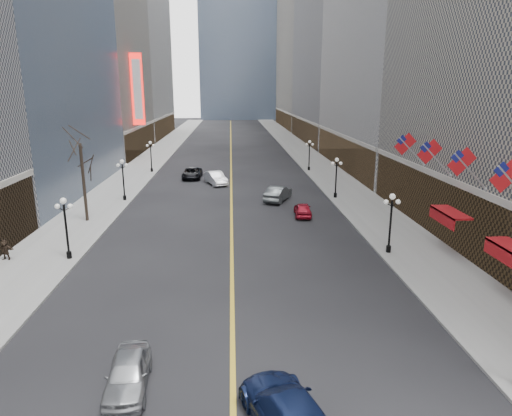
{
  "coord_description": "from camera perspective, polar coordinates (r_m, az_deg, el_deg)",
  "views": [
    {
      "loc": [
        0.06,
        -1.83,
        12.05
      ],
      "look_at": [
        1.31,
        21.09,
        6.06
      ],
      "focal_mm": 32.0,
      "sensor_mm": 36.0,
      "label": 1
    }
  ],
  "objects": [
    {
      "name": "theatre_marquee",
      "position": [
        83.37,
        -14.6,
        14.15
      ],
      "size": [
        2.0,
        0.55,
        12.0
      ],
      "color": "red",
      "rests_on": "ground"
    },
    {
      "name": "bldg_west_c",
      "position": [
        94.66,
        -23.23,
        21.51
      ],
      "size": [
        26.6,
        30.6,
        50.8
      ],
      "color": "gray",
      "rests_on": "ground"
    },
    {
      "name": "streetlamp_east_3",
      "position": [
        69.44,
        6.69,
        6.96
      ],
      "size": [
        1.26,
        0.44,
        4.52
      ],
      "color": "black",
      "rests_on": "sidewalk_east"
    },
    {
      "name": "tree_west_far",
      "position": [
        44.36,
        -21.02,
        6.14
      ],
      "size": [
        3.6,
        3.6,
        7.92
      ],
      "color": "#2D231C",
      "rests_on": "sidewalk_west"
    },
    {
      "name": "bldg_east_d",
      "position": [
        154.94,
        8.61,
        21.57
      ],
      "size": [
        26.6,
        46.6,
        62.8
      ],
      "color": "gray",
      "rests_on": "ground"
    },
    {
      "name": "ped_west_far",
      "position": [
        37.46,
        -28.86,
        -4.55
      ],
      "size": [
        1.46,
        0.58,
        1.53
      ],
      "primitive_type": "imported",
      "rotation": [
        0.0,
        0.0,
        -0.12
      ],
      "color": "#2D2219",
      "rests_on": "sidewalk_west"
    },
    {
      "name": "car_sb_near",
      "position": [
        17.88,
        4.17,
        -24.26
      ],
      "size": [
        3.98,
        6.22,
        1.68
      ],
      "primitive_type": "imported",
      "rotation": [
        0.0,
        0.0,
        3.45
      ],
      "color": "#111D43",
      "rests_on": "ground"
    },
    {
      "name": "flag_5",
      "position": [
        41.99,
        18.35,
        7.38
      ],
      "size": [
        2.87,
        0.12,
        2.87
      ],
      "color": "#B2B2B7",
      "rests_on": "ground"
    },
    {
      "name": "flag_4",
      "position": [
        37.41,
        21.1,
        6.35
      ],
      "size": [
        2.87,
        0.12,
        2.87
      ],
      "color": "#B2B2B7",
      "rests_on": "ground"
    },
    {
      "name": "streetlamp_west_2",
      "position": [
        52.03,
        -16.29,
        3.92
      ],
      "size": [
        1.26,
        0.44,
        4.52
      ],
      "color": "black",
      "rests_on": "sidewalk_west"
    },
    {
      "name": "streetlamp_east_2",
      "position": [
        52.01,
        10.0,
        4.28
      ],
      "size": [
        1.26,
        0.44,
        4.52
      ],
      "color": "black",
      "rests_on": "sidewalk_east"
    },
    {
      "name": "bldg_east_c",
      "position": [
        112.53,
        13.1,
        20.47
      ],
      "size": [
        26.6,
        40.6,
        48.8
      ],
      "color": "gray",
      "rests_on": "ground"
    },
    {
      "name": "car_nb_mid",
      "position": [
        59.77,
        -5.05,
        3.76
      ],
      "size": [
        3.41,
        5.34,
        1.66
      ],
      "primitive_type": "imported",
      "rotation": [
        0.0,
        0.0,
        0.36
      ],
      "color": "white",
      "rests_on": "ground"
    },
    {
      "name": "streetlamp_west_3",
      "position": [
        69.47,
        -13.02,
        6.69
      ],
      "size": [
        1.26,
        0.44,
        4.52
      ],
      "color": "black",
      "rests_on": "sidewalk_west"
    },
    {
      "name": "flag_2",
      "position": [
        28.69,
        29.1,
        3.22
      ],
      "size": [
        2.87,
        0.12,
        2.87
      ],
      "color": "#B2B2B7",
      "rests_on": "ground"
    },
    {
      "name": "awning_c",
      "position": [
        36.76,
        22.87,
        -0.67
      ],
      "size": [
        1.4,
        4.0,
        0.93
      ],
      "color": "maroon",
      "rests_on": "ground"
    },
    {
      "name": "flag_3",
      "position": [
        32.96,
        24.58,
        5.0
      ],
      "size": [
        2.87,
        0.12,
        2.87
      ],
      "color": "#B2B2B7",
      "rests_on": "ground"
    },
    {
      "name": "streetlamp_west_1",
      "position": [
        35.18,
        -22.71,
        -1.61
      ],
      "size": [
        1.26,
        0.44,
        4.52
      ],
      "color": "black",
      "rests_on": "sidewalk_west"
    },
    {
      "name": "sidewalk_east",
      "position": [
        74.14,
        7.79,
        5.2
      ],
      "size": [
        6.0,
        230.0,
        0.15
      ],
      "primitive_type": "cube",
      "color": "gray",
      "rests_on": "ground"
    },
    {
      "name": "car_sb_mid",
      "position": [
        44.72,
        5.86,
        -0.19
      ],
      "size": [
        1.87,
        4.05,
        1.34
      ],
      "primitive_type": "imported",
      "rotation": [
        0.0,
        0.0,
        3.07
      ],
      "color": "maroon",
      "rests_on": "ground"
    },
    {
      "name": "car_nb_far",
      "position": [
        64.03,
        -7.98,
        4.33
      ],
      "size": [
        2.62,
        5.45,
        1.5
      ],
      "primitive_type": "imported",
      "rotation": [
        0.0,
        0.0,
        -0.03
      ],
      "color": "black",
      "rests_on": "ground"
    },
    {
      "name": "streetlamp_east_1",
      "position": [
        35.14,
        16.52,
        -1.08
      ],
      "size": [
        1.26,
        0.44,
        4.52
      ],
      "color": "black",
      "rests_on": "sidewalk_east"
    },
    {
      "name": "sidewalk_west",
      "position": [
        74.17,
        -14.06,
        4.9
      ],
      "size": [
        6.0,
        230.0,
        0.15
      ],
      "primitive_type": "cube",
      "color": "gray",
      "rests_on": "ground"
    },
    {
      "name": "awning_b",
      "position": [
        30.1,
        29.39,
        -4.67
      ],
      "size": [
        1.4,
        4.0,
        0.93
      ],
      "color": "maroon",
      "rests_on": "ground"
    },
    {
      "name": "car_nb_near",
      "position": [
        20.68,
        -15.72,
        -19.23
      ],
      "size": [
        1.97,
        4.29,
        1.43
      ],
      "primitive_type": "imported",
      "rotation": [
        0.0,
        0.0,
        0.07
      ],
      "color": "#9CA0A4",
      "rests_on": "ground"
    },
    {
      "name": "car_sb_far",
      "position": [
        50.67,
        2.76,
        1.84
      ],
      "size": [
        3.66,
        5.4,
        1.69
      ],
      "primitive_type": "imported",
      "rotation": [
        0.0,
        0.0,
        2.73
      ],
      "color": "#444A4B",
      "rests_on": "ground"
    },
    {
      "name": "lane_line",
      "position": [
        82.71,
        -3.15,
        6.24
      ],
      "size": [
        0.25,
        200.0,
        0.02
      ],
      "primitive_type": "cube",
      "color": "gold",
      "rests_on": "ground"
    }
  ]
}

